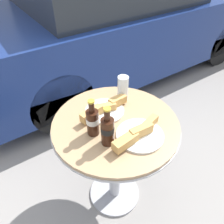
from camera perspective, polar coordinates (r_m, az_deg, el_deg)
ground_plane at (r=1.80m, az=0.67°, el=-20.37°), size 30.00×30.00×0.00m
bistro_table at (r=1.33m, az=0.86°, el=-8.25°), size 0.72×0.72×0.75m
cola_bottle_left at (r=1.04m, az=-1.19°, el=-4.73°), size 0.07×0.07×0.22m
cola_bottle_right at (r=1.09m, az=-5.05°, el=-2.40°), size 0.07×0.07×0.21m
drinking_glass at (r=1.33m, az=2.84°, el=5.96°), size 0.07×0.07×0.16m
lunch_plate_near at (r=1.12m, az=6.88°, el=-5.75°), size 0.32×0.25×0.07m
lunch_plate_far at (r=1.25m, az=-2.16°, el=0.71°), size 0.31×0.23×0.07m
parked_car at (r=3.07m, az=1.31°, el=23.04°), size 3.95×1.71×1.39m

